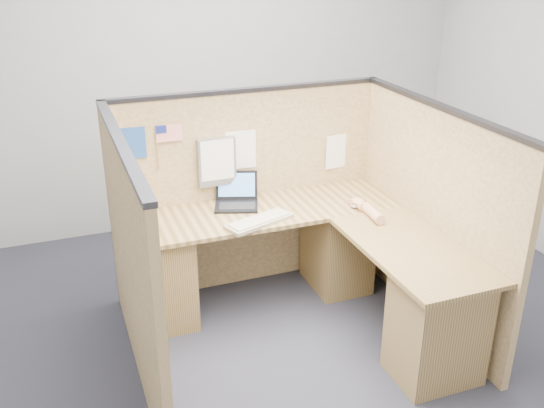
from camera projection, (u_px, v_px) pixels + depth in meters
name	position (u px, v px, depth m)	size (l,w,h in m)	color
floor	(299.00, 350.00, 3.99)	(5.00, 5.00, 0.00)	#212430
wall_back	(202.00, 73.00, 5.36)	(5.00, 5.00, 0.00)	#A0A4A6
cubicle_partitions	(276.00, 219.00, 4.05)	(2.06, 1.83, 1.53)	brown
l_desk	(308.00, 272.00, 4.14)	(1.95, 1.75, 0.73)	brown
laptop	(234.00, 197.00, 4.34)	(0.36, 0.38, 0.22)	black
keyboard	(259.00, 221.00, 4.07)	(0.51, 0.31, 0.03)	gray
mouse	(357.00, 205.00, 4.31)	(0.11, 0.06, 0.04)	silver
hand_forearm	(368.00, 210.00, 4.19)	(0.11, 0.38, 0.08)	tan
blue_poster	(133.00, 143.00, 4.07)	(0.16, 0.00, 0.22)	#214A99
american_flag	(166.00, 135.00, 4.12)	(0.19, 0.01, 0.32)	olive
file_holder	(217.00, 162.00, 4.31)	(0.27, 0.05, 0.35)	slate
paper_left	(241.00, 150.00, 4.37)	(0.22, 0.00, 0.28)	white
paper_right	(338.00, 151.00, 4.66)	(0.21, 0.00, 0.27)	white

